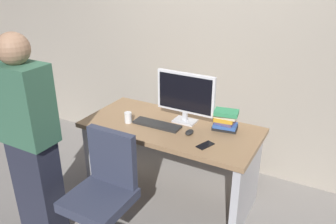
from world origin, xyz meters
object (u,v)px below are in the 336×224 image
Objects in this scene: office_chair at (104,199)px; desk at (171,148)px; cup_near_keyboard at (128,117)px; monitor at (185,95)px; person_at_desk at (30,142)px; mouse at (189,132)px; cell_phone at (205,145)px; book_stack at (225,120)px; keyboard at (157,124)px.

desk is at bearing 79.77° from office_chair.
monitor is at bearing 29.85° from cup_near_keyboard.
monitor is (0.75, 1.05, 0.15)m from person_at_desk.
person_at_desk reaches higher than office_chair.
cup_near_keyboard reaches higher than mouse.
cell_phone is at bearing -43.52° from monitor.
monitor is 0.34m from mouse.
cup_near_keyboard is at bearing -161.56° from desk.
book_stack is 1.59× the size of cell_phone.
monitor is 0.52m from cell_phone.
office_chair is 0.80m from keyboard.
monitor is 1.26× the size of keyboard.
desk is at bearing 175.94° from cell_phone.
monitor is 2.36× the size of book_stack.
book_stack is (0.80, 0.28, 0.04)m from cup_near_keyboard.
desk is 2.85× the size of monitor.
keyboard is (-0.18, -0.18, -0.25)m from monitor.
cell_phone is (0.51, -0.13, -0.01)m from keyboard.
desk is 0.47m from cup_near_keyboard.
person_at_desk is 17.04× the size of cup_near_keyboard.
keyboard is at bearing 56.96° from person_at_desk.
mouse is (0.32, -0.01, 0.01)m from keyboard.
desk is 0.50m from monitor.
office_chair is at bearing -100.23° from desk.
person_at_desk reaches higher than monitor.
mouse is (0.14, -0.19, -0.24)m from monitor.
book_stack is at bearing 19.33° from desk.
mouse is (0.21, -0.06, 0.24)m from desk.
office_chair is 4.10× the size of book_stack.
person_at_desk reaches higher than cup_near_keyboard.
office_chair is 2.19× the size of keyboard.
person_at_desk is (-0.67, -0.92, 0.33)m from desk.
mouse is 0.32m from book_stack.
office_chair reaches higher than cup_near_keyboard.
desk is 0.94× the size of person_at_desk.
person_at_desk is 3.03× the size of monitor.
cup_near_keyboard is (-0.58, -0.06, 0.03)m from mouse.
cell_phone is (0.19, -0.12, -0.01)m from mouse.
cup_near_keyboard is at bearing -164.26° from cell_phone.
keyboard reaches higher than desk.
cell_phone is (-0.04, -0.34, -0.09)m from book_stack.
desk is 1.19m from person_at_desk.
person_at_desk is at bearing -135.86° from mouse.
cup_near_keyboard is at bearing 108.58° from office_chair.
keyboard is at bearing 178.15° from mouse.
cell_phone is (0.33, -0.31, -0.25)m from monitor.
cup_near_keyboard is 0.85m from book_stack.
book_stack is at bearing 104.28° from cell_phone.
mouse is at bearing 44.14° from person_at_desk.
person_at_desk is at bearing -125.20° from cell_phone.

